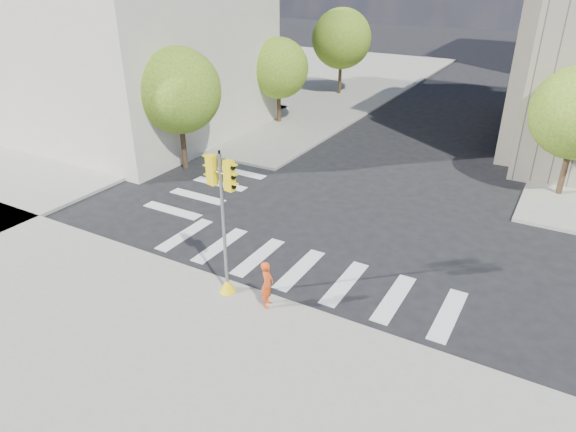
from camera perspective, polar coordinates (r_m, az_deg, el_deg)
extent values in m
plane|color=black|center=(20.34, 4.26, -3.43)|extent=(160.00, 160.00, 0.00)
cube|color=gray|center=(51.18, -3.35, 15.01)|extent=(28.00, 40.00, 0.15)
cube|color=beige|center=(36.71, -19.91, 18.50)|extent=(18.00, 14.00, 12.00)
cylinder|color=#382616|center=(28.31, -11.52, 7.58)|extent=(0.28, 0.28, 2.45)
sphere|color=#317722|center=(27.53, -12.09, 13.47)|extent=(4.40, 4.40, 4.40)
cylinder|color=#382616|center=(36.12, -1.02, 11.91)|extent=(0.28, 0.28, 2.17)
sphere|color=#317722|center=(35.55, -1.05, 16.11)|extent=(4.00, 4.00, 4.00)
cylinder|color=#382616|center=(44.73, 5.78, 14.90)|extent=(0.28, 0.28, 2.62)
sphere|color=#317722|center=(44.22, 5.97, 19.01)|extent=(4.80, 4.80, 4.80)
cylinder|color=#382616|center=(27.50, 28.28, 4.25)|extent=(0.28, 0.28, 2.38)
cone|color=yellow|center=(17.41, -6.75, -7.62)|extent=(0.56, 0.56, 0.50)
cylinder|color=gray|center=(16.30, -7.15, -1.23)|extent=(0.11, 0.11, 4.87)
cylinder|color=black|center=(15.32, -7.67, 7.05)|extent=(0.07, 0.07, 0.12)
cylinder|color=gray|center=(15.54, -7.53, 4.78)|extent=(0.90, 0.21, 0.06)
cube|color=yellow|center=(15.81, -8.48, 5.09)|extent=(0.33, 0.27, 0.95)
cube|color=yellow|center=(15.28, -6.54, 4.46)|extent=(0.33, 0.27, 0.95)
imported|color=#E84A15|center=(16.34, -2.33, -7.59)|extent=(0.58, 0.69, 1.61)
cube|color=white|center=(31.09, -18.73, 6.79)|extent=(5.80, 2.34, 0.50)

